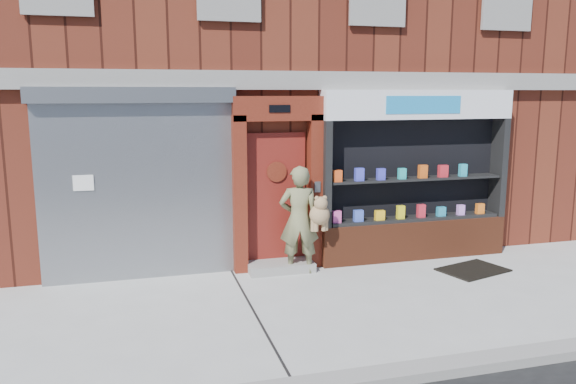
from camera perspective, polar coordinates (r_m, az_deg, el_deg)
name	(u,v)px	position (r m, az deg, el deg)	size (l,w,h in m)	color
ground	(361,302)	(8.24, 7.40, -11.04)	(80.00, 80.00, 0.00)	#9E9E99
curb	(439,369)	(6.46, 15.10, -16.94)	(60.00, 0.30, 0.12)	gray
building	(265,47)	(13.45, -2.39, 14.54)	(12.00, 8.16, 8.00)	#4E1C12
shutter_bay	(137,173)	(9.08, -15.07, 1.90)	(3.10, 0.30, 3.04)	gray
red_door_bay	(278,184)	(9.34, -1.06, 0.84)	(1.52, 0.58, 2.90)	#52180E
pharmacy_bay	(414,183)	(10.21, 12.72, 0.91)	(3.50, 0.41, 3.00)	maroon
woman	(301,219)	(9.22, 1.33, -2.77)	(0.83, 0.62, 1.79)	olive
doormat	(473,270)	(10.02, 18.28, -7.52)	(1.08, 0.75, 0.03)	black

